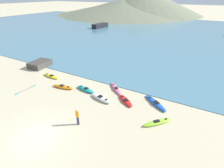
% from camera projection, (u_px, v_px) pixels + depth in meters
% --- Properties ---
extents(ground_plane, '(400.00, 400.00, 0.00)m').
position_uv_depth(ground_plane, '(38.00, 137.00, 13.73)').
color(ground_plane, '#C6B793').
extents(bay_water, '(160.00, 70.00, 0.06)m').
position_uv_depth(bay_water, '(172.00, 34.00, 48.68)').
color(bay_water, teal).
rests_on(bay_water, ground_plane).
extents(far_hill_left, '(66.05, 66.05, 6.12)m').
position_uv_depth(far_hill_left, '(119.00, 8.00, 95.39)').
color(far_hill_left, '#6B7056').
rests_on(far_hill_left, ground_plane).
extents(far_hill_midleft, '(63.70, 63.70, 7.86)m').
position_uv_depth(far_hill_midleft, '(124.00, 7.00, 89.27)').
color(far_hill_midleft, '#6B7056').
rests_on(far_hill_midleft, ground_plane).
extents(far_hill_midright, '(60.23, 60.23, 12.59)m').
position_uv_depth(far_hill_midright, '(144.00, 1.00, 92.30)').
color(far_hill_midright, '#6B7056').
rests_on(far_hill_midright, ground_plane).
extents(kayak_on_sand_0, '(2.50, 2.14, 0.31)m').
position_uv_depth(kayak_on_sand_0, '(126.00, 101.00, 18.18)').
color(kayak_on_sand_0, red).
rests_on(kayak_on_sand_0, ground_plane).
extents(kayak_on_sand_1, '(2.30, 2.56, 0.33)m').
position_uv_depth(kayak_on_sand_1, '(158.00, 122.00, 15.10)').
color(kayak_on_sand_1, '#8CCC2D').
rests_on(kayak_on_sand_1, ground_plane).
extents(kayak_on_sand_2, '(2.79, 1.30, 0.41)m').
position_uv_depth(kayak_on_sand_2, '(101.00, 98.00, 18.46)').
color(kayak_on_sand_2, white).
rests_on(kayak_on_sand_2, ground_plane).
extents(kayak_on_sand_3, '(2.86, 0.96, 0.31)m').
position_uv_depth(kayak_on_sand_3, '(51.00, 76.00, 23.53)').
color(kayak_on_sand_3, yellow).
rests_on(kayak_on_sand_3, ground_plane).
extents(kayak_on_sand_4, '(3.08, 2.56, 0.34)m').
position_uv_depth(kayak_on_sand_4, '(155.00, 103.00, 17.78)').
color(kayak_on_sand_4, blue).
rests_on(kayak_on_sand_4, ground_plane).
extents(kayak_on_sand_5, '(2.82, 1.08, 0.36)m').
position_uv_depth(kayak_on_sand_5, '(63.00, 87.00, 20.78)').
color(kayak_on_sand_5, orange).
rests_on(kayak_on_sand_5, ground_plane).
extents(kayak_on_sand_6, '(2.67, 2.46, 0.31)m').
position_uv_depth(kayak_on_sand_6, '(116.00, 89.00, 20.45)').
color(kayak_on_sand_6, '#E5668C').
rests_on(kayak_on_sand_6, ground_plane).
extents(kayak_on_sand_7, '(2.73, 1.09, 0.40)m').
position_uv_depth(kayak_on_sand_7, '(86.00, 89.00, 20.22)').
color(kayak_on_sand_7, teal).
rests_on(kayak_on_sand_7, ground_plane).
extents(person_near_foreground, '(0.32, 0.25, 1.60)m').
position_uv_depth(person_near_foreground, '(77.00, 116.00, 14.66)').
color(person_near_foreground, '#384260').
rests_on(person_near_foreground, ground_plane).
extents(moored_boat_3, '(2.89, 6.06, 1.33)m').
position_uv_depth(moored_boat_3, '(100.00, 26.00, 56.73)').
color(moored_boat_3, black).
rests_on(moored_boat_3, bay_water).
extents(loose_paddle, '(0.23, 2.78, 0.03)m').
position_uv_depth(loose_paddle, '(26.00, 90.00, 20.49)').
color(loose_paddle, black).
rests_on(loose_paddle, ground_plane).
extents(shoreline_rock, '(2.51, 3.30, 0.87)m').
position_uv_depth(shoreline_rock, '(40.00, 64.00, 26.73)').
color(shoreline_rock, '#423D38').
rests_on(shoreline_rock, ground_plane).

